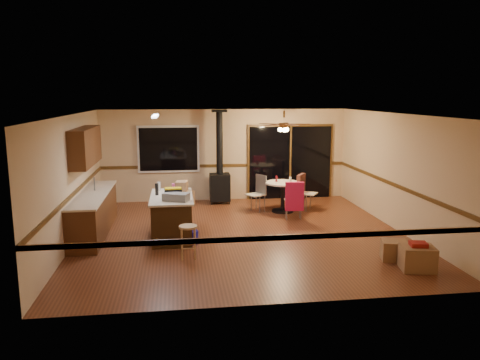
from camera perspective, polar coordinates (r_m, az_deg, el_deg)
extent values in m
plane|color=#5F2F1A|center=(10.28, 0.22, -6.62)|extent=(7.00, 7.00, 0.00)
plane|color=silver|center=(9.84, 0.24, 8.02)|extent=(7.00, 7.00, 0.00)
plane|color=tan|center=(13.42, -1.83, 3.07)|extent=(7.00, 0.00, 7.00)
plane|color=tan|center=(6.61, 4.41, -4.60)|extent=(7.00, 0.00, 7.00)
plane|color=tan|center=(10.12, -19.81, 0.06)|extent=(0.00, 7.00, 7.00)
plane|color=tan|center=(11.01, 18.58, 0.93)|extent=(0.00, 7.00, 7.00)
cube|color=black|center=(13.28, -8.71, 3.74)|extent=(1.72, 0.10, 1.32)
cube|color=black|center=(13.72, 6.12, 2.12)|extent=(2.52, 0.10, 2.10)
cube|color=#4E2A14|center=(10.72, -17.41, -4.01)|extent=(0.60, 3.00, 0.86)
cube|color=beige|center=(10.62, -17.54, -1.65)|extent=(0.64, 3.04, 0.04)
cube|color=#4E2A14|center=(10.68, -18.32, 3.92)|extent=(0.35, 2.00, 0.80)
cube|color=#311D0C|center=(10.07, -8.28, -4.54)|extent=(0.80, 1.60, 0.86)
cube|color=beige|center=(9.97, -8.35, -2.04)|extent=(0.88, 1.68, 0.04)
cube|color=black|center=(13.09, -2.47, -0.87)|extent=(0.55, 0.50, 0.75)
cylinder|color=black|center=(12.90, -2.52, 4.63)|extent=(0.18, 0.18, 1.77)
cylinder|color=brown|center=(11.92, 5.38, 6.70)|extent=(0.24, 0.24, 0.10)
cylinder|color=brown|center=(11.90, 5.40, 8.00)|extent=(0.05, 0.05, 0.16)
sphere|color=#FFD88C|center=(11.93, 5.37, 6.12)|extent=(0.16, 0.16, 0.16)
cube|color=white|center=(10.06, -10.31, 7.68)|extent=(0.10, 1.20, 0.04)
cube|color=slate|center=(9.48, -7.79, -2.05)|extent=(0.57, 0.46, 0.16)
cube|color=black|center=(9.72, -8.15, -1.66)|extent=(0.36, 0.21, 0.19)
cube|color=gold|center=(9.69, -8.17, -1.02)|extent=(0.35, 0.20, 0.03)
cube|color=olive|center=(10.42, -7.12, -0.74)|extent=(0.30, 0.37, 0.22)
cylinder|color=black|center=(10.07, -10.11, -1.12)|extent=(0.07, 0.07, 0.25)
cylinder|color=#D84C8C|center=(10.23, -8.12, -1.00)|extent=(0.08, 0.08, 0.21)
cylinder|color=white|center=(10.50, -9.85, -0.79)|extent=(0.08, 0.08, 0.20)
cylinder|color=tan|center=(8.80, -6.32, -7.51)|extent=(0.34, 0.34, 0.62)
cylinder|color=#0B0CA1|center=(9.68, -6.03, -6.95)|extent=(0.39, 0.39, 0.26)
cylinder|color=black|center=(12.26, 5.20, -3.76)|extent=(0.57, 0.57, 0.04)
cylinder|color=black|center=(12.18, 5.23, -2.07)|extent=(0.10, 0.10, 0.70)
cylinder|color=beige|center=(12.10, 5.26, -0.36)|extent=(0.91, 0.91, 0.04)
cylinder|color=#590C14|center=(12.15, 4.47, 0.15)|extent=(0.07, 0.07, 0.15)
cylinder|color=beige|center=(12.08, 6.15, 0.05)|extent=(0.07, 0.07, 0.14)
cube|color=#BFB08E|center=(12.13, 1.90, -1.79)|extent=(0.55, 0.55, 0.03)
cube|color=slate|center=(12.20, 2.59, -0.53)|extent=(0.23, 0.36, 0.50)
cube|color=#BFB08E|center=(11.52, 6.49, -2.50)|extent=(0.44, 0.44, 0.03)
cube|color=slate|center=(11.29, 6.66, -1.48)|extent=(0.40, 0.07, 0.50)
cube|color=red|center=(11.29, 6.66, -1.99)|extent=(0.45, 0.14, 0.70)
cube|color=#BFB08E|center=(12.39, 8.34, -1.64)|extent=(0.56, 0.56, 0.03)
cube|color=slate|center=(12.40, 7.54, -0.43)|extent=(0.25, 0.35, 0.50)
cube|color=#422019|center=(12.42, 7.44, -0.88)|extent=(0.33, 0.42, 0.70)
cube|color=olive|center=(12.91, -7.01, -2.19)|extent=(0.67, 0.61, 0.43)
cube|color=olive|center=(8.78, 20.82, -8.88)|extent=(0.64, 0.57, 0.42)
cube|color=olive|center=(9.15, 18.26, -8.14)|extent=(0.53, 0.48, 0.36)
cube|color=maroon|center=(8.70, 20.92, -7.33)|extent=(0.32, 0.28, 0.07)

